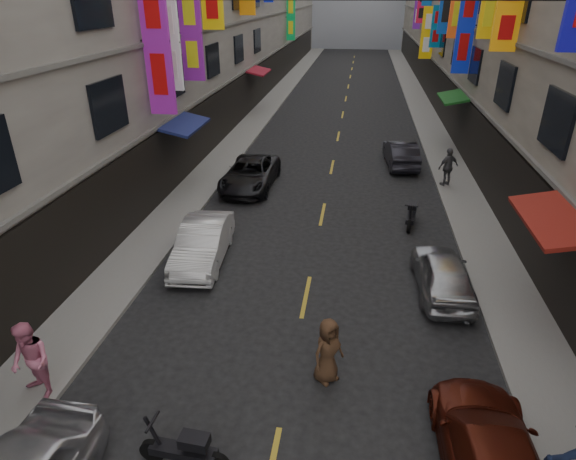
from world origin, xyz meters
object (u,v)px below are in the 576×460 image
(car_left_far, at_px, (250,174))
(pedestrian_lfar, at_px, (31,362))
(car_right_mid, at_px, (443,273))
(pedestrian_rfar, at_px, (448,167))
(car_left_mid, at_px, (203,243))
(car_right_far, at_px, (401,153))
(scooter_crossing, at_px, (185,450))
(scooter_far_right, at_px, (411,215))
(car_right_near, at_px, (492,458))
(pedestrian_crossing, at_px, (328,351))

(car_left_far, distance_m, pedestrian_lfar, 13.58)
(car_right_mid, distance_m, pedestrian_rfar, 9.09)
(car_left_mid, xyz_separation_m, car_right_far, (7.15, 11.13, -0.01))
(scooter_crossing, height_order, scooter_far_right, same)
(car_right_near, xyz_separation_m, pedestrian_crossing, (-3.13, 2.23, 0.20))
(scooter_crossing, relative_size, car_left_mid, 0.44)
(car_left_mid, relative_size, pedestrian_rfar, 2.30)
(scooter_far_right, bearing_deg, car_left_far, -13.47)
(scooter_crossing, relative_size, car_right_mid, 0.48)
(scooter_crossing, relative_size, car_right_near, 0.41)
(car_right_mid, relative_size, pedestrian_rfar, 2.12)
(pedestrian_rfar, xyz_separation_m, pedestrian_crossing, (-4.53, -13.15, -0.18))
(scooter_crossing, bearing_deg, pedestrian_lfar, 76.67)
(pedestrian_crossing, bearing_deg, scooter_crossing, -177.86)
(car_right_mid, xyz_separation_m, car_right_far, (-0.51, 11.88, 0.02))
(car_right_near, distance_m, pedestrian_crossing, 3.85)
(pedestrian_lfar, distance_m, pedestrian_crossing, 6.46)
(car_left_far, distance_m, car_right_near, 16.02)
(scooter_crossing, bearing_deg, car_right_near, -80.81)
(scooter_far_right, distance_m, pedestrian_crossing, 9.19)
(car_right_mid, bearing_deg, pedestrian_lfar, 28.86)
(scooter_far_right, bearing_deg, car_left_mid, 38.65)
(car_left_mid, xyz_separation_m, car_right_near, (7.66, -7.16, -0.04))
(scooter_far_right, distance_m, pedestrian_lfar, 13.66)
(scooter_crossing, distance_m, scooter_far_right, 12.61)
(car_right_far, relative_size, pedestrian_lfar, 2.12)
(car_right_near, bearing_deg, pedestrian_crossing, -36.53)
(car_right_far, height_order, pedestrian_crossing, pedestrian_crossing)
(car_right_mid, xyz_separation_m, pedestrian_rfar, (1.40, 8.97, 0.37))
(pedestrian_lfar, bearing_deg, pedestrian_crossing, 41.74)
(car_left_far, bearing_deg, car_left_mid, -89.65)
(car_left_mid, bearing_deg, pedestrian_lfar, -109.36)
(car_left_far, xyz_separation_m, pedestrian_lfar, (-1.83, -13.45, 0.41))
(scooter_crossing, bearing_deg, scooter_far_right, -19.81)
(car_right_near, distance_m, car_right_mid, 6.41)
(scooter_crossing, bearing_deg, car_right_mid, -35.07)
(car_right_mid, relative_size, pedestrian_lfar, 1.99)
(pedestrian_rfar, bearing_deg, car_right_mid, 50.33)
(car_right_far, bearing_deg, pedestrian_lfar, 57.98)
(scooter_far_right, bearing_deg, car_right_near, 102.91)
(car_left_far, relative_size, pedestrian_crossing, 2.82)
(car_right_near, height_order, car_right_far, car_right_far)
(car_left_mid, bearing_deg, car_right_far, 52.94)
(car_right_mid, relative_size, pedestrian_crossing, 2.26)
(car_left_far, distance_m, pedestrian_crossing, 12.69)
(pedestrian_lfar, height_order, pedestrian_rfar, pedestrian_lfar)
(car_left_far, height_order, car_right_mid, car_left_far)
(pedestrian_lfar, relative_size, pedestrian_rfar, 1.06)
(pedestrian_lfar, bearing_deg, pedestrian_rfar, 81.49)
(car_left_far, relative_size, car_right_far, 1.17)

